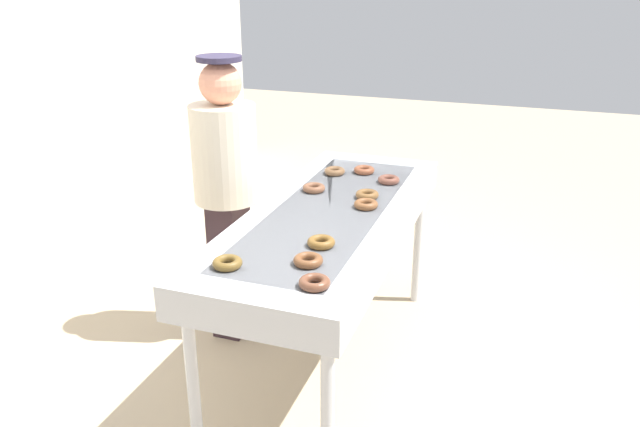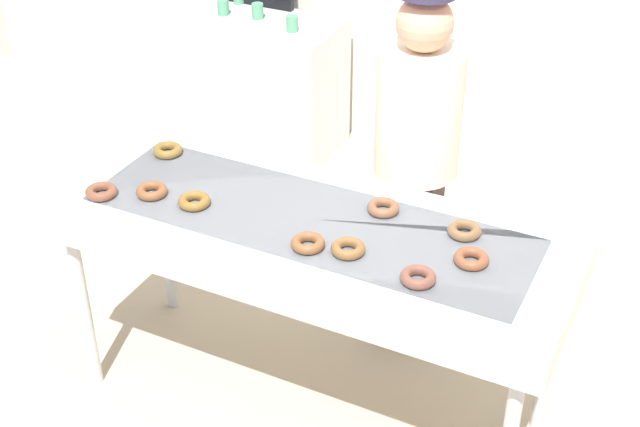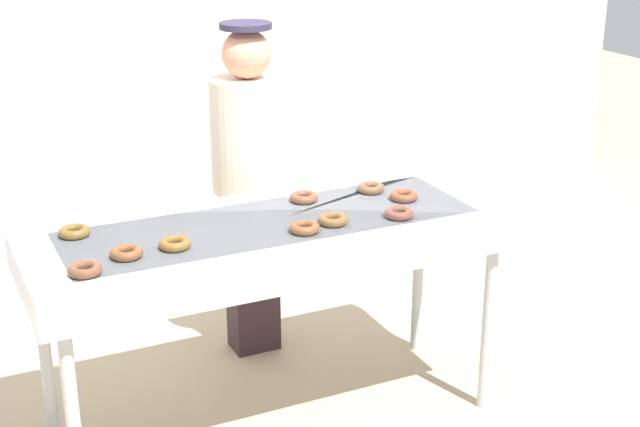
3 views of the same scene
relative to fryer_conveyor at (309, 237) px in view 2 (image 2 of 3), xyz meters
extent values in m
plane|color=tan|center=(0.00, 0.00, -0.90)|extent=(16.00, 16.00, 0.00)
cube|color=#B7BABF|center=(0.00, 0.00, 0.01)|extent=(2.10, 0.79, 0.16)
cube|color=slate|center=(0.00, 0.00, 0.05)|extent=(1.79, 0.55, 0.08)
cylinder|color=#B7BABF|center=(-0.95, -0.31, -0.49)|extent=(0.06, 0.06, 0.83)
cylinder|color=#B7BABF|center=(-0.95, 0.31, -0.49)|extent=(0.06, 0.06, 0.83)
cylinder|color=#B7BABF|center=(0.95, 0.31, -0.49)|extent=(0.06, 0.06, 0.83)
torus|color=brown|center=(0.66, 0.00, 0.11)|extent=(0.16, 0.16, 0.04)
torus|color=brown|center=(0.53, -0.19, 0.11)|extent=(0.16, 0.16, 0.04)
torus|color=brown|center=(0.08, -0.17, 0.11)|extent=(0.16, 0.16, 0.04)
torus|color=brown|center=(0.24, 0.18, 0.11)|extent=(0.16, 0.16, 0.04)
torus|color=brown|center=(-0.84, -0.22, 0.11)|extent=(0.17, 0.17, 0.04)
torus|color=brown|center=(-0.65, -0.12, 0.11)|extent=(0.18, 0.18, 0.04)
torus|color=brown|center=(0.58, 0.17, 0.11)|extent=(0.18, 0.18, 0.04)
torus|color=brown|center=(0.23, -0.14, 0.11)|extent=(0.15, 0.15, 0.04)
torus|color=brown|center=(-0.79, 0.19, 0.11)|extent=(0.18, 0.18, 0.04)
torus|color=brown|center=(-0.46, -0.11, 0.11)|extent=(0.17, 0.17, 0.04)
cube|color=#322227|center=(0.18, 0.71, -0.46)|extent=(0.24, 0.18, 0.89)
cylinder|color=beige|center=(0.18, 0.71, 0.27)|extent=(0.38, 0.38, 0.57)
sphere|color=tan|center=(0.18, 0.71, 0.68)|extent=(0.24, 0.24, 0.24)
cube|color=#B7BABF|center=(-1.58, 2.08, -0.47)|extent=(1.38, 0.58, 0.86)
cylinder|color=#4C8C66|center=(-1.43, 2.11, 0.01)|extent=(0.07, 0.07, 0.10)
cylinder|color=#4C8C66|center=(-1.66, 2.07, 0.01)|extent=(0.07, 0.07, 0.10)
cylinder|color=#4C8C66|center=(-1.13, 2.01, 0.01)|extent=(0.07, 0.07, 0.10)
camera|label=1|loc=(-2.91, -0.98, 1.27)|focal=35.05mm
camera|label=2|loc=(1.33, -2.60, 2.00)|focal=50.11mm
camera|label=3|loc=(-1.39, -3.44, 1.49)|focal=51.75mm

